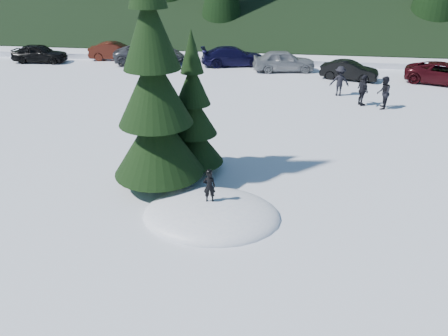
# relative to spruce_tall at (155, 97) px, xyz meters

# --- Properties ---
(ground) EXTENTS (200.00, 200.00, 0.00)m
(ground) POSITION_rel_spruce_tall_xyz_m (2.20, -1.80, -3.32)
(ground) COLOR white
(ground) RESTS_ON ground
(snow_mound) EXTENTS (4.48, 3.52, 0.96)m
(snow_mound) POSITION_rel_spruce_tall_xyz_m (2.20, -1.80, -3.32)
(snow_mound) COLOR white
(snow_mound) RESTS_ON ground
(spruce_tall) EXTENTS (3.20, 3.20, 8.60)m
(spruce_tall) POSITION_rel_spruce_tall_xyz_m (0.00, 0.00, 0.00)
(spruce_tall) COLOR black
(spruce_tall) RESTS_ON ground
(spruce_short) EXTENTS (2.20, 2.20, 5.37)m
(spruce_short) POSITION_rel_spruce_tall_xyz_m (1.00, 1.40, -1.22)
(spruce_short) COLOR black
(spruce_short) RESTS_ON ground
(child_skier) EXTENTS (0.42, 0.30, 1.06)m
(child_skier) POSITION_rel_spruce_tall_xyz_m (2.12, -1.69, -2.31)
(child_skier) COLOR black
(child_skier) RESTS_ON snow_mound
(adult_0) EXTENTS (0.86, 1.00, 1.78)m
(adult_0) POSITION_rel_spruce_tall_xyz_m (9.57, 10.43, -2.43)
(adult_0) COLOR black
(adult_0) RESTS_ON ground
(adult_1) EXTENTS (0.75, 1.11, 1.76)m
(adult_1) POSITION_rel_spruce_tall_xyz_m (8.55, 10.86, -2.44)
(adult_1) COLOR black
(adult_1) RESTS_ON ground
(adult_2) EXTENTS (1.17, 0.73, 1.75)m
(adult_2) POSITION_rel_spruce_tall_xyz_m (7.45, 12.69, -2.44)
(adult_2) COLOR black
(adult_2) RESTS_ON ground
(car_0) EXTENTS (4.27, 1.91, 1.42)m
(car_0) POSITION_rel_spruce_tall_xyz_m (-15.03, 18.62, -2.61)
(car_0) COLOR black
(car_0) RESTS_ON ground
(car_1) EXTENTS (4.33, 2.13, 1.37)m
(car_1) POSITION_rel_spruce_tall_xyz_m (-9.50, 20.50, -2.64)
(car_1) COLOR #40140B
(car_1) RESTS_ON ground
(car_2) EXTENTS (5.70, 3.28, 1.50)m
(car_2) POSITION_rel_spruce_tall_xyz_m (-6.31, 19.36, -2.57)
(car_2) COLOR #43444A
(car_2) RESTS_ON ground
(car_3) EXTENTS (5.20, 3.18, 1.41)m
(car_3) POSITION_rel_spruce_tall_xyz_m (0.18, 19.73, -2.61)
(car_3) COLOR black
(car_3) RESTS_ON ground
(car_4) EXTENTS (4.69, 2.53, 1.52)m
(car_4) POSITION_rel_spruce_tall_xyz_m (4.03, 18.41, -2.56)
(car_4) COLOR gray
(car_4) RESTS_ON ground
(car_5) EXTENTS (4.00, 2.30, 1.25)m
(car_5) POSITION_rel_spruce_tall_xyz_m (8.48, 16.65, -2.70)
(car_5) COLOR black
(car_5) RESTS_ON ground
(car_6) EXTENTS (5.37, 3.81, 1.36)m
(car_6) POSITION_rel_spruce_tall_xyz_m (14.51, 16.39, -2.64)
(car_6) COLOR #36090E
(car_6) RESTS_ON ground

